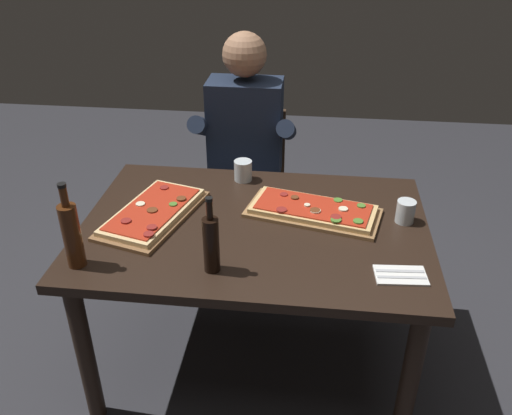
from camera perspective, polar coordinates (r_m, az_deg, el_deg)
ground_plane at (r=2.66m, az=-0.13°, el=-15.40°), size 6.40×6.40×0.00m
dining_table at (r=2.24m, az=-0.15°, el=-3.85°), size 1.40×0.96×0.74m
pizza_rectangular_front at (r=2.25m, az=6.06°, el=-0.34°), size 0.59×0.36×0.05m
pizza_rectangular_left at (r=2.27m, az=-10.83°, el=-0.54°), size 0.40×0.56×0.05m
wine_bottle_dark at (r=2.00m, az=-18.90°, el=-2.65°), size 0.07×0.07×0.33m
oil_bottle_amber at (r=1.88m, az=-4.76°, el=-3.75°), size 0.06×0.06×0.29m
tumbler_near_camera at (r=2.27m, az=15.49°, el=-0.55°), size 0.08×0.08×0.09m
tumbler_far_side at (r=2.51m, az=-1.38°, el=3.93°), size 0.08×0.08×0.10m
napkin_cutlery_set at (r=1.97m, az=15.03°, el=-6.93°), size 0.19×0.12×0.01m
diner_chair at (r=3.07m, az=-0.88°, el=2.85°), size 0.44×0.44×0.87m
seated_diner at (r=2.85m, az=-1.24°, el=6.30°), size 0.53×0.41×1.33m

